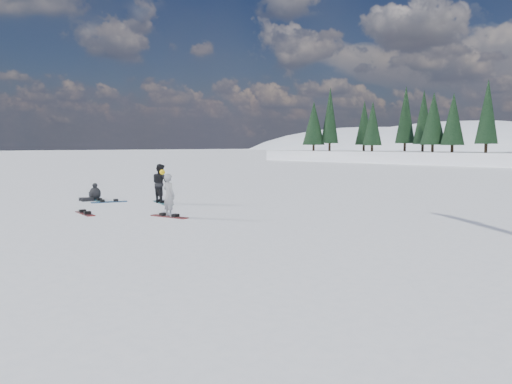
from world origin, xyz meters
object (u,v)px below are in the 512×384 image
Objects in this scene: snowboard_loose_b at (85,214)px; snowboard_loose_a at (109,202)px; snowboarder_woman at (169,195)px; seated_rider at (94,194)px; gear_bag at (93,195)px; snowboard_loose_c at (97,200)px; snowboarder_man at (161,183)px.

snowboard_loose_b is 3.63m from snowboard_loose_a.
snowboard_loose_a is at bearing 147.63° from snowboard_loose_b.
seated_rider is at bearing -3.76° from snowboarder_woman.
snowboard_loose_a is at bearing -2.98° from gear_bag.
snowboard_loose_b is at bearing 33.16° from snowboarder_woman.
snowboarder_woman is 6.65m from seated_rider.
seated_rider is at bearing -151.95° from snowboard_loose_c.
snowboarder_man is at bearing 38.30° from snowboard_loose_c.
snowboarder_woman reaches higher than gear_bag.
seated_rider is at bearing 31.51° from snowboarder_man.
snowboarder_woman is 6.52m from snowboard_loose_c.
snowboarder_man reaches higher than snowboarder_woman.
seated_rider is at bearing 158.34° from snowboard_loose_b.
snowboarder_man reaches higher than gear_bag.
snowboarder_woman is 5.56m from snowboard_loose_a.
snowboarder_woman is 7.37m from gear_bag.
seated_rider is 0.65× the size of snowboard_loose_a.
snowboarder_woman is 1.08× the size of snowboard_loose_a.
snowboard_loose_b is at bearing -23.63° from snowboard_loose_c.
snowboarder_man is at bearing 113.53° from snowboard_loose_b.
gear_bag is at bearing 172.97° from seated_rider.
snowboard_loose_b is (3.95, -2.14, -0.28)m from seated_rider.
snowboarder_woman reaches higher than snowboard_loose_b.
snowboarder_woman reaches higher than snowboard_loose_a.
gear_bag reaches higher than snowboard_loose_a.
snowboard_loose_a is 1.00× the size of snowboard_loose_c.
snowboard_loose_a is (-1.66, -1.54, -0.81)m from snowboarder_man.
gear_bag is 0.30× the size of snowboard_loose_b.
snowboard_loose_a and snowboard_loose_c have the same top height.
snowboard_loose_a is 0.98m from snowboard_loose_c.
gear_bag is (-7.33, 0.58, -0.61)m from snowboarder_woman.
snowboarder_man is at bearing 22.52° from gear_bag.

